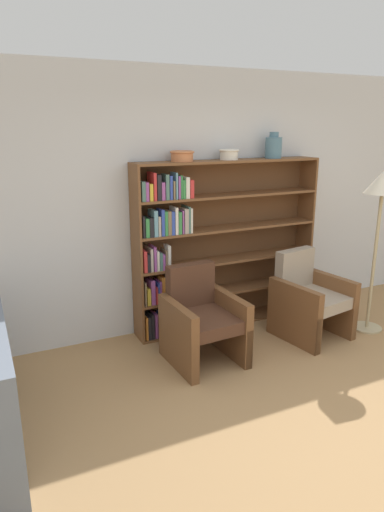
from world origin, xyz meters
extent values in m
plane|color=#A87F51|center=(0.00, 0.00, 0.00)|extent=(24.00, 24.00, 0.00)
cube|color=silver|center=(0.00, 2.37, 1.38)|extent=(12.00, 0.06, 2.75)
cube|color=brown|center=(-0.91, 2.18, 0.91)|extent=(0.02, 0.30, 1.83)
cube|color=brown|center=(1.18, 2.18, 0.91)|extent=(0.02, 0.30, 1.83)
cube|color=brown|center=(0.13, 2.18, 1.82)|extent=(2.07, 0.30, 0.02)
cube|color=brown|center=(0.13, 2.18, 0.01)|extent=(2.07, 0.30, 0.03)
cube|color=brown|center=(0.13, 2.32, 0.91)|extent=(2.07, 0.01, 1.83)
cube|color=orange|center=(-0.87, 2.14, 0.15)|extent=(0.02, 0.17, 0.25)
cube|color=black|center=(-0.84, 2.14, 0.15)|extent=(0.03, 0.19, 0.25)
cube|color=black|center=(-0.80, 2.13, 0.16)|extent=(0.03, 0.17, 0.27)
cube|color=#994C99|center=(-0.77, 2.14, 0.16)|extent=(0.03, 0.18, 0.27)
cube|color=#994C99|center=(-0.73, 2.13, 0.14)|extent=(0.03, 0.15, 0.23)
cube|color=#334CB2|center=(-0.70, 2.14, 0.15)|extent=(0.04, 0.18, 0.25)
cube|color=#4C756B|center=(-0.65, 2.12, 0.15)|extent=(0.04, 0.13, 0.25)
cube|color=#994C99|center=(-0.60, 2.11, 0.13)|extent=(0.04, 0.13, 0.21)
cube|color=gold|center=(-0.56, 2.13, 0.16)|extent=(0.03, 0.16, 0.27)
cube|color=#4C756B|center=(-0.52, 2.13, 0.12)|extent=(0.04, 0.16, 0.20)
cube|color=brown|center=(0.13, 2.18, 0.39)|extent=(2.07, 0.30, 0.03)
cube|color=#7F6B4C|center=(-0.87, 2.14, 0.53)|extent=(0.02, 0.18, 0.25)
cube|color=gold|center=(-0.84, 2.15, 0.49)|extent=(0.04, 0.20, 0.18)
cube|color=#994C99|center=(-0.79, 2.14, 0.53)|extent=(0.04, 0.19, 0.26)
cube|color=red|center=(-0.75, 2.14, 0.50)|extent=(0.02, 0.18, 0.18)
cube|color=#334CB2|center=(-0.73, 2.13, 0.52)|extent=(0.02, 0.17, 0.22)
cube|color=#994C99|center=(-0.71, 2.14, 0.52)|extent=(0.02, 0.18, 0.24)
cube|color=orange|center=(-0.68, 2.12, 0.54)|extent=(0.03, 0.15, 0.28)
cube|color=#994C99|center=(-0.64, 2.13, 0.50)|extent=(0.03, 0.16, 0.19)
cube|color=#4C756B|center=(-0.60, 2.12, 0.54)|extent=(0.04, 0.13, 0.27)
cube|color=#7F6B4C|center=(-0.55, 2.11, 0.52)|extent=(0.04, 0.13, 0.24)
cube|color=#7F6B4C|center=(-0.51, 2.14, 0.51)|extent=(0.04, 0.18, 0.21)
cube|color=#994C99|center=(-0.47, 2.13, 0.53)|extent=(0.02, 0.16, 0.25)
cube|color=#669EB2|center=(-0.44, 2.13, 0.51)|extent=(0.04, 0.15, 0.21)
cube|color=white|center=(-0.40, 2.11, 0.52)|extent=(0.04, 0.13, 0.23)
cube|color=brown|center=(0.13, 2.18, 0.75)|extent=(2.07, 0.30, 0.02)
cube|color=red|center=(-0.87, 2.15, 0.87)|extent=(0.03, 0.19, 0.22)
cube|color=black|center=(-0.83, 2.15, 0.85)|extent=(0.03, 0.19, 0.18)
cube|color=#B2A899|center=(-0.80, 2.15, 0.88)|extent=(0.03, 0.20, 0.24)
cube|color=#994C99|center=(-0.76, 2.14, 0.89)|extent=(0.02, 0.17, 0.25)
cube|color=white|center=(-0.73, 2.12, 0.86)|extent=(0.02, 0.13, 0.20)
cube|color=#4C756B|center=(-0.70, 2.13, 0.85)|extent=(0.03, 0.15, 0.18)
cube|color=#994C99|center=(-0.67, 2.15, 0.85)|extent=(0.02, 0.19, 0.17)
cube|color=#7F6B4C|center=(-0.64, 2.13, 0.86)|extent=(0.02, 0.17, 0.20)
cube|color=white|center=(-0.61, 2.11, 0.89)|extent=(0.03, 0.13, 0.25)
cube|color=brown|center=(0.13, 2.18, 1.11)|extent=(2.07, 0.30, 0.02)
cube|color=black|center=(-0.87, 2.14, 1.22)|extent=(0.02, 0.19, 0.21)
cube|color=#388C47|center=(-0.83, 2.13, 1.21)|extent=(0.04, 0.15, 0.19)
cube|color=black|center=(-0.79, 2.14, 1.21)|extent=(0.04, 0.18, 0.19)
cube|color=#669EB2|center=(-0.75, 2.14, 1.25)|extent=(0.04, 0.18, 0.26)
cube|color=#B2A899|center=(-0.71, 2.14, 1.22)|extent=(0.03, 0.18, 0.20)
cube|color=#334CB2|center=(-0.67, 2.13, 1.25)|extent=(0.03, 0.15, 0.26)
cube|color=#388C47|center=(-0.64, 2.12, 1.24)|extent=(0.03, 0.14, 0.24)
cube|color=#7F6B4C|center=(-0.60, 2.11, 1.24)|extent=(0.04, 0.12, 0.24)
cube|color=#334CB2|center=(-0.56, 2.13, 1.24)|extent=(0.03, 0.17, 0.24)
cube|color=white|center=(-0.53, 2.14, 1.25)|extent=(0.03, 0.17, 0.27)
cube|color=#388C47|center=(-0.49, 2.14, 1.23)|extent=(0.03, 0.18, 0.23)
cube|color=#994C99|center=(-0.46, 2.12, 1.24)|extent=(0.02, 0.14, 0.24)
cube|color=#B2A899|center=(-0.42, 2.12, 1.24)|extent=(0.04, 0.13, 0.25)
cube|color=#4C756B|center=(-0.38, 2.15, 1.25)|extent=(0.02, 0.20, 0.27)
cube|color=white|center=(-0.36, 2.12, 1.25)|extent=(0.02, 0.15, 0.25)
cube|color=brown|center=(0.13, 2.18, 1.46)|extent=(2.07, 0.30, 0.02)
cube|color=#4C756B|center=(-0.86, 2.13, 1.57)|extent=(0.04, 0.16, 0.19)
cube|color=#994C99|center=(-0.83, 2.12, 1.56)|extent=(0.03, 0.14, 0.18)
cube|color=gold|center=(-0.79, 2.12, 1.56)|extent=(0.03, 0.14, 0.17)
cube|color=red|center=(-0.75, 2.15, 1.61)|extent=(0.03, 0.20, 0.27)
cube|color=black|center=(-0.70, 2.15, 1.60)|extent=(0.04, 0.19, 0.25)
cube|color=#994C99|center=(-0.66, 2.12, 1.56)|extent=(0.03, 0.14, 0.17)
cube|color=#4C756B|center=(-0.62, 2.12, 1.60)|extent=(0.03, 0.14, 0.25)
cube|color=#334CB2|center=(-0.58, 2.13, 1.59)|extent=(0.03, 0.16, 0.23)
cube|color=#7F6B4C|center=(-0.55, 2.13, 1.57)|extent=(0.02, 0.17, 0.18)
cube|color=#669EB2|center=(-0.52, 2.13, 1.60)|extent=(0.02, 0.15, 0.26)
cube|color=#994C99|center=(-0.49, 2.12, 1.59)|extent=(0.02, 0.14, 0.23)
cube|color=#388C47|center=(-0.47, 2.13, 1.59)|extent=(0.02, 0.15, 0.23)
cube|color=#388C47|center=(-0.44, 2.11, 1.57)|extent=(0.03, 0.12, 0.19)
cube|color=white|center=(-0.40, 2.14, 1.58)|extent=(0.04, 0.18, 0.21)
cube|color=red|center=(-0.36, 2.12, 1.56)|extent=(0.04, 0.15, 0.18)
cylinder|color=#C67547|center=(-0.41, 2.18, 1.88)|extent=(0.22, 0.22, 0.10)
torus|color=#C67547|center=(-0.41, 2.18, 1.92)|extent=(0.24, 0.24, 0.02)
cylinder|color=silver|center=(0.13, 2.18, 1.88)|extent=(0.19, 0.19, 0.10)
torus|color=silver|center=(0.13, 2.18, 1.93)|extent=(0.21, 0.21, 0.02)
cylinder|color=slate|center=(0.68, 2.18, 1.94)|extent=(0.18, 0.18, 0.22)
cylinder|color=slate|center=(0.68, 2.18, 2.08)|extent=(0.10, 0.10, 0.06)
cube|color=brown|center=(-0.21, 1.18, 0.19)|extent=(0.07, 0.07, 0.39)
cube|color=brown|center=(-0.78, 1.15, 0.19)|extent=(0.07, 0.07, 0.39)
cube|color=brown|center=(-0.24, 1.79, 0.19)|extent=(0.07, 0.07, 0.39)
cube|color=brown|center=(-0.81, 1.76, 0.19)|extent=(0.07, 0.07, 0.39)
cube|color=#4C2D1E|center=(-0.51, 1.47, 0.42)|extent=(0.51, 0.66, 0.12)
cube|color=#4C2D1E|center=(-0.52, 1.75, 0.67)|extent=(0.49, 0.14, 0.45)
cube|color=brown|center=(-0.23, 1.49, 0.31)|extent=(0.11, 0.68, 0.63)
cube|color=brown|center=(-0.79, 1.46, 0.31)|extent=(0.11, 0.68, 0.63)
cube|color=brown|center=(1.10, 1.22, 0.19)|extent=(0.08, 0.08, 0.39)
cube|color=brown|center=(0.54, 1.12, 0.19)|extent=(0.08, 0.08, 0.39)
cube|color=brown|center=(1.00, 1.82, 0.19)|extent=(0.08, 0.08, 0.39)
cube|color=brown|center=(0.44, 1.73, 0.19)|extent=(0.08, 0.08, 0.39)
cube|color=tan|center=(0.77, 1.47, 0.42)|extent=(0.58, 0.71, 0.12)
cube|color=tan|center=(0.73, 1.75, 0.67)|extent=(0.49, 0.20, 0.45)
cube|color=brown|center=(1.05, 1.52, 0.31)|extent=(0.19, 0.68, 0.63)
cube|color=brown|center=(0.50, 1.43, 0.31)|extent=(0.19, 0.68, 0.63)
cylinder|color=tan|center=(1.46, 1.35, 0.01)|extent=(0.32, 0.32, 0.02)
cylinder|color=tan|center=(1.46, 1.35, 0.76)|extent=(0.04, 0.04, 1.49)
cone|color=beige|center=(1.46, 1.35, 1.62)|extent=(0.37, 0.37, 0.24)
camera|label=1|loc=(-2.29, -2.03, 2.17)|focal=32.00mm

